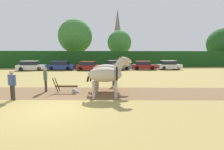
{
  "coord_description": "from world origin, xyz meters",
  "views": [
    {
      "loc": [
        2.24,
        -8.24,
        2.64
      ],
      "look_at": [
        3.29,
        4.39,
        1.1
      ],
      "focal_mm": 28.0,
      "sensor_mm": 36.0,
      "label": 1
    }
  ],
  "objects_px": {
    "draft_horse_lead_right": "(108,75)",
    "parked_car_center_right": "(144,66)",
    "church_spire": "(118,34)",
    "farmer_beside_team": "(113,72)",
    "farmer_onlooker_left": "(12,83)",
    "parked_car_right": "(169,65)",
    "tree_left": "(75,36)",
    "tree_center_left": "(119,43)",
    "parked_car_left": "(61,66)",
    "parked_car_far_left": "(31,66)",
    "parked_car_center_left": "(89,66)",
    "draft_horse_lead_left": "(107,74)",
    "draft_horse_trail_left": "(108,70)",
    "plow": "(68,88)",
    "parked_car_center": "(117,65)",
    "tree_center": "(223,43)",
    "farmer_at_plow": "(46,78)"
  },
  "relations": [
    {
      "from": "tree_left",
      "to": "parked_car_center_left",
      "type": "bearing_deg",
      "value": -72.44
    },
    {
      "from": "farmer_onlooker_left",
      "to": "parked_car_right",
      "type": "xyz_separation_m",
      "value": [
        16.94,
        18.43,
        -0.27
      ]
    },
    {
      "from": "draft_horse_lead_right",
      "to": "parked_car_far_left",
      "type": "height_order",
      "value": "draft_horse_lead_right"
    },
    {
      "from": "draft_horse_lead_left",
      "to": "parked_car_center_right",
      "type": "relative_size",
      "value": 0.64
    },
    {
      "from": "tree_center_left",
      "to": "church_spire",
      "type": "relative_size",
      "value": 0.43
    },
    {
      "from": "farmer_onlooker_left",
      "to": "draft_horse_lead_left",
      "type": "bearing_deg",
      "value": -51.0
    },
    {
      "from": "church_spire",
      "to": "farmer_beside_team",
      "type": "height_order",
      "value": "church_spire"
    },
    {
      "from": "draft_horse_lead_left",
      "to": "farmer_beside_team",
      "type": "relative_size",
      "value": 1.55
    },
    {
      "from": "parked_car_left",
      "to": "parked_car_center_left",
      "type": "bearing_deg",
      "value": 0.16
    },
    {
      "from": "farmer_at_plow",
      "to": "parked_car_right",
      "type": "distance_m",
      "value": 22.65
    },
    {
      "from": "church_spire",
      "to": "parked_car_left",
      "type": "height_order",
      "value": "church_spire"
    },
    {
      "from": "tree_left",
      "to": "plow",
      "type": "height_order",
      "value": "tree_left"
    },
    {
      "from": "parked_car_left",
      "to": "parked_car_right",
      "type": "distance_m",
      "value": 18.02
    },
    {
      "from": "parked_car_center",
      "to": "parked_car_right",
      "type": "relative_size",
      "value": 1.2
    },
    {
      "from": "draft_horse_lead_right",
      "to": "parked_car_far_left",
      "type": "bearing_deg",
      "value": 128.56
    },
    {
      "from": "parked_car_far_left",
      "to": "parked_car_right",
      "type": "xyz_separation_m",
      "value": [
        22.72,
        -0.25,
        -0.01
      ]
    },
    {
      "from": "draft_horse_trail_left",
      "to": "farmer_beside_team",
      "type": "xyz_separation_m",
      "value": [
        0.56,
        1.93,
        -0.35
      ]
    },
    {
      "from": "tree_center_left",
      "to": "parked_car_right",
      "type": "distance_m",
      "value": 14.03
    },
    {
      "from": "church_spire",
      "to": "parked_car_left",
      "type": "xyz_separation_m",
      "value": [
        -13.19,
        -34.28,
        -8.95
      ]
    },
    {
      "from": "parked_car_center_right",
      "to": "parked_car_center",
      "type": "bearing_deg",
      "value": -165.53
    },
    {
      "from": "parked_car_far_left",
      "to": "parked_car_center_left",
      "type": "bearing_deg",
      "value": -6.96
    },
    {
      "from": "tree_center_left",
      "to": "church_spire",
      "type": "bearing_deg",
      "value": 84.54
    },
    {
      "from": "church_spire",
      "to": "parked_car_left",
      "type": "relative_size",
      "value": 4.02
    },
    {
      "from": "tree_center",
      "to": "farmer_onlooker_left",
      "type": "relative_size",
      "value": 4.93
    },
    {
      "from": "parked_car_center_right",
      "to": "tree_left",
      "type": "bearing_deg",
      "value": 152.77
    },
    {
      "from": "farmer_onlooker_left",
      "to": "parked_car_far_left",
      "type": "relative_size",
      "value": 0.39
    },
    {
      "from": "farmer_beside_team",
      "to": "draft_horse_lead_right",
      "type": "bearing_deg",
      "value": -87.96
    },
    {
      "from": "tree_left",
      "to": "farmer_beside_team",
      "type": "height_order",
      "value": "tree_left"
    },
    {
      "from": "draft_horse_lead_right",
      "to": "parked_car_center_right",
      "type": "bearing_deg",
      "value": 72.82
    },
    {
      "from": "farmer_onlooker_left",
      "to": "parked_car_right",
      "type": "bearing_deg",
      "value": -5.05
    },
    {
      "from": "parked_car_left",
      "to": "parked_car_center_right",
      "type": "bearing_deg",
      "value": 6.43
    },
    {
      "from": "parked_car_center_left",
      "to": "parked_car_center",
      "type": "height_order",
      "value": "parked_car_center"
    },
    {
      "from": "farmer_beside_team",
      "to": "parked_car_right",
      "type": "distance_m",
      "value": 17.55
    },
    {
      "from": "church_spire",
      "to": "draft_horse_lead_right",
      "type": "xyz_separation_m",
      "value": [
        -6.58,
        -51.68,
        -8.42
      ]
    },
    {
      "from": "church_spire",
      "to": "farmer_onlooker_left",
      "type": "relative_size",
      "value": 10.85
    },
    {
      "from": "tree_center",
      "to": "parked_car_center_left",
      "type": "distance_m",
      "value": 31.81
    },
    {
      "from": "tree_center",
      "to": "draft_horse_lead_right",
      "type": "xyz_separation_m",
      "value": [
        -27.88,
        -26.58,
        -3.73
      ]
    },
    {
      "from": "parked_car_right",
      "to": "draft_horse_trail_left",
      "type": "bearing_deg",
      "value": -123.92
    },
    {
      "from": "draft_horse_lead_left",
      "to": "parked_car_center_right",
      "type": "xyz_separation_m",
      "value": [
        7.2,
        18.3,
        -0.71
      ]
    },
    {
      "from": "church_spire",
      "to": "parked_car_center_left",
      "type": "height_order",
      "value": "church_spire"
    },
    {
      "from": "tree_left",
      "to": "tree_center_left",
      "type": "distance_m",
      "value": 9.88
    },
    {
      "from": "plow",
      "to": "parked_car_right",
      "type": "bearing_deg",
      "value": 55.47
    },
    {
      "from": "parked_car_center_right",
      "to": "church_spire",
      "type": "bearing_deg",
      "value": 102.82
    },
    {
      "from": "plow",
      "to": "parked_car_far_left",
      "type": "bearing_deg",
      "value": 122.32
    },
    {
      "from": "parked_car_center_right",
      "to": "farmer_onlooker_left",
      "type": "bearing_deg",
      "value": -112.41
    },
    {
      "from": "farmer_at_plow",
      "to": "tree_center_left",
      "type": "bearing_deg",
      "value": 63.75
    },
    {
      "from": "farmer_at_plow",
      "to": "parked_car_center_right",
      "type": "height_order",
      "value": "farmer_at_plow"
    },
    {
      "from": "plow",
      "to": "parked_car_center",
      "type": "distance_m",
      "value": 17.38
    },
    {
      "from": "draft_horse_lead_right",
      "to": "farmer_onlooker_left",
      "type": "distance_m",
      "value": 5.7
    },
    {
      "from": "parked_car_center_left",
      "to": "draft_horse_trail_left",
      "type": "bearing_deg",
      "value": -71.1
    }
  ]
}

